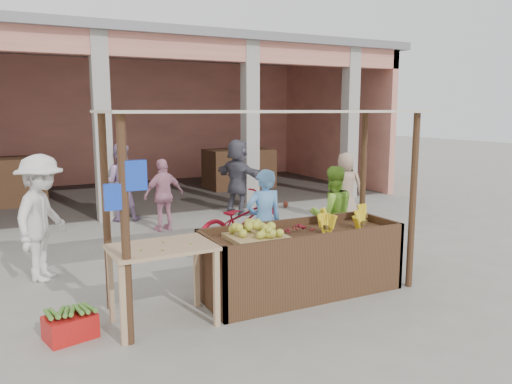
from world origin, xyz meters
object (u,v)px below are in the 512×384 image
side_table (162,258)px  vendor_blue (264,218)px  vendor_green (332,212)px  motorcycle (241,221)px  fruit_stall (301,263)px  red_crate (70,327)px

side_table → vendor_blue: bearing=28.6°
vendor_green → side_table: bearing=32.4°
side_table → motorcycle: motorcycle is taller
fruit_stall → vendor_blue: vendor_blue is taller
side_table → red_crate: size_ratio=2.32×
red_crate → vendor_blue: vendor_blue is taller
vendor_green → motorcycle: (-1.03, 1.20, -0.28)m
side_table → motorcycle: 3.09m
motorcycle → side_table: bearing=119.7°
fruit_stall → vendor_green: size_ratio=1.61×
side_table → vendor_green: bearing=18.1°
fruit_stall → vendor_blue: (-0.06, 0.94, 0.43)m
side_table → vendor_green: vendor_green is taller
side_table → red_crate: (-0.99, 0.08, -0.64)m
red_crate → vendor_green: 4.24m
red_crate → motorcycle: (3.02, 2.23, 0.39)m
fruit_stall → motorcycle: motorcycle is taller
vendor_blue → vendor_green: 1.23m
vendor_blue → vendor_green: size_ratio=1.03×
red_crate → vendor_green: size_ratio=0.31×
red_crate → motorcycle: size_ratio=0.25×
motorcycle → red_crate: bearing=107.5°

